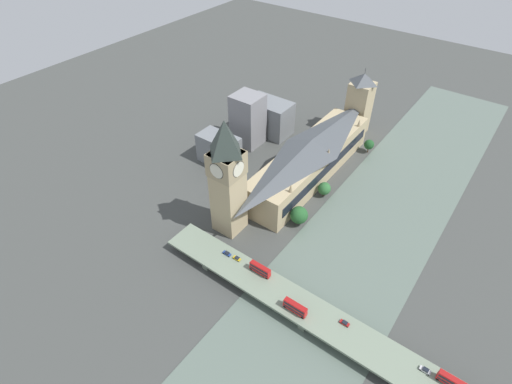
% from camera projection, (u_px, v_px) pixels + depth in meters
% --- Properties ---
extents(ground_plane, '(600.00, 600.00, 0.00)m').
position_uv_depth(ground_plane, '(324.00, 191.00, 240.09)').
color(ground_plane, '#424442').
extents(river_water, '(62.13, 360.00, 0.30)m').
position_uv_depth(river_water, '(382.00, 216.00, 223.24)').
color(river_water, slate).
rests_on(river_water, ground_plane).
extents(parliament_hall, '(25.15, 107.40, 26.75)m').
position_uv_depth(parliament_hall, '(310.00, 158.00, 243.30)').
color(parliament_hall, tan).
rests_on(parliament_hall, ground_plane).
extents(clock_tower, '(15.07, 15.07, 66.16)m').
position_uv_depth(clock_tower, '(227.00, 176.00, 194.65)').
color(clock_tower, tan).
rests_on(clock_tower, ground_plane).
extents(victoria_tower, '(14.84, 14.84, 48.18)m').
position_uv_depth(victoria_tower, '(359.00, 104.00, 277.41)').
color(victoria_tower, tan).
rests_on(victoria_tower, ground_plane).
extents(road_bridge, '(156.26, 16.63, 5.85)m').
position_uv_depth(road_bridge, '(310.00, 313.00, 171.43)').
color(road_bridge, '#5D6A59').
rests_on(road_bridge, ground_plane).
extents(double_decker_bus_lead, '(10.43, 2.50, 4.75)m').
position_uv_depth(double_decker_bus_lead, '(452.00, 381.00, 145.49)').
color(double_decker_bus_lead, red).
rests_on(double_decker_bus_lead, road_bridge).
extents(double_decker_bus_mid, '(10.79, 2.46, 4.98)m').
position_uv_depth(double_decker_bus_mid, '(260.00, 269.00, 184.53)').
color(double_decker_bus_mid, red).
rests_on(double_decker_bus_mid, road_bridge).
extents(double_decker_bus_rear, '(10.86, 2.59, 5.08)m').
position_uv_depth(double_decker_bus_rear, '(295.00, 307.00, 168.96)').
color(double_decker_bus_rear, red).
rests_on(double_decker_bus_rear, road_bridge).
extents(car_northbound_lead, '(4.18, 1.83, 1.55)m').
position_uv_depth(car_northbound_lead, '(425.00, 370.00, 150.54)').
color(car_northbound_lead, silver).
rests_on(car_northbound_lead, road_bridge).
extents(car_northbound_mid, '(4.00, 1.83, 1.40)m').
position_uv_depth(car_northbound_mid, '(237.00, 258.00, 192.04)').
color(car_northbound_mid, gold).
rests_on(car_northbound_mid, road_bridge).
extents(car_northbound_tail, '(4.35, 1.78, 1.44)m').
position_uv_depth(car_northbound_tail, '(227.00, 253.00, 194.33)').
color(car_northbound_tail, navy).
rests_on(car_northbound_tail, road_bridge).
extents(car_southbound_lead, '(4.09, 1.85, 1.35)m').
position_uv_depth(car_southbound_lead, '(345.00, 323.00, 165.69)').
color(car_southbound_lead, maroon).
rests_on(car_southbound_lead, road_bridge).
extents(city_block_west, '(26.62, 15.02, 19.45)m').
position_uv_depth(city_block_west, '(219.00, 149.00, 256.72)').
color(city_block_west, slate).
rests_on(city_block_west, ground_plane).
extents(city_block_center, '(32.24, 19.32, 24.03)m').
position_uv_depth(city_block_center, '(269.00, 117.00, 283.59)').
color(city_block_center, slate).
rests_on(city_block_center, ground_plane).
extents(city_block_east, '(18.95, 17.97, 35.90)m').
position_uv_depth(city_block_east, '(248.00, 120.00, 268.99)').
color(city_block_east, gray).
rests_on(city_block_east, ground_plane).
extents(tree_embankment_near, '(9.73, 9.73, 11.39)m').
position_uv_depth(tree_embankment_near, '(299.00, 215.00, 214.92)').
color(tree_embankment_near, brown).
rests_on(tree_embankment_near, ground_plane).
extents(tree_embankment_mid, '(7.61, 7.61, 9.15)m').
position_uv_depth(tree_embankment_mid, '(324.00, 189.00, 233.70)').
color(tree_embankment_mid, brown).
rests_on(tree_embankment_mid, ground_plane).
extents(tree_embankment_far, '(6.62, 6.62, 9.55)m').
position_uv_depth(tree_embankment_far, '(369.00, 145.00, 267.21)').
color(tree_embankment_far, brown).
rests_on(tree_embankment_far, ground_plane).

